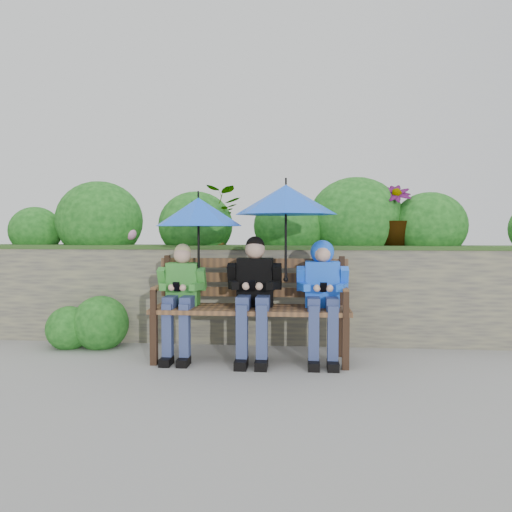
# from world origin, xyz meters

# --- Properties ---
(ground) EXTENTS (60.00, 60.00, 0.00)m
(ground) POSITION_xyz_m (0.00, 0.00, 0.00)
(ground) COLOR gray
(ground) RESTS_ON ground
(garden_backdrop) EXTENTS (8.00, 2.88, 1.81)m
(garden_backdrop) POSITION_xyz_m (-0.01, 1.60, 0.60)
(garden_backdrop) COLOR #53504A
(garden_backdrop) RESTS_ON ground
(park_bench) EXTENTS (1.79, 0.53, 0.95)m
(park_bench) POSITION_xyz_m (-0.04, 0.04, 0.54)
(park_bench) COLOR black
(park_bench) RESTS_ON ground
(boy_left) EXTENTS (0.44, 0.51, 1.07)m
(boy_left) POSITION_xyz_m (-0.68, -0.04, 0.61)
(boy_left) COLOR #2B801C
(boy_left) RESTS_ON ground
(boy_middle) EXTENTS (0.49, 0.57, 1.13)m
(boy_middle) POSITION_xyz_m (-0.00, -0.04, 0.64)
(boy_middle) COLOR black
(boy_middle) RESTS_ON ground
(boy_right) EXTENTS (0.46, 0.56, 1.10)m
(boy_right) POSITION_xyz_m (0.61, -0.03, 0.67)
(boy_right) COLOR blue
(boy_right) RESTS_ON ground
(umbrella_left) EXTENTS (0.81, 0.81, 0.84)m
(umbrella_left) POSITION_xyz_m (-0.52, 0.00, 1.36)
(umbrella_left) COLOR blue
(umbrella_left) RESTS_ON ground
(umbrella_right) EXTENTS (0.91, 0.91, 0.93)m
(umbrella_right) POSITION_xyz_m (0.28, -0.06, 1.46)
(umbrella_right) COLOR blue
(umbrella_right) RESTS_ON ground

